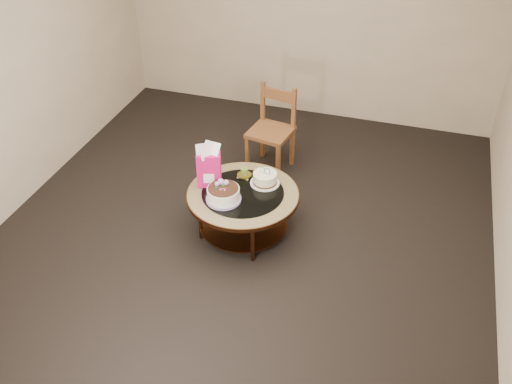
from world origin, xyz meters
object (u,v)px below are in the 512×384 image
(dining_chair, at_px, (272,130))
(gift_bag, at_px, (209,165))
(coffee_table, at_px, (243,200))
(decorated_cake, at_px, (223,195))
(cream_cake, at_px, (265,179))

(dining_chair, bearing_deg, gift_bag, -93.90)
(coffee_table, bearing_deg, dining_chair, 92.86)
(gift_bag, bearing_deg, dining_chair, 59.16)
(coffee_table, relative_size, dining_chair, 1.12)
(decorated_cake, bearing_deg, cream_cake, 51.84)
(coffee_table, xyz_separation_m, gift_bag, (-0.33, 0.03, 0.29))
(cream_cake, distance_m, dining_chair, 0.98)
(decorated_cake, relative_size, gift_bag, 0.73)
(coffee_table, xyz_separation_m, dining_chair, (-0.06, 1.15, 0.08))
(coffee_table, xyz_separation_m, cream_cake, (0.15, 0.19, 0.13))
(gift_bag, xyz_separation_m, dining_chair, (0.27, 1.12, -0.21))
(dining_chair, bearing_deg, decorated_cake, -83.40)
(cream_cake, bearing_deg, coffee_table, -119.74)
(decorated_cake, distance_m, gift_bag, 0.31)
(gift_bag, relative_size, dining_chair, 0.47)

